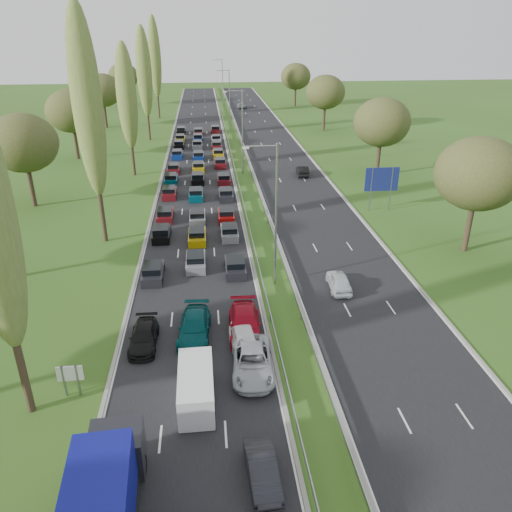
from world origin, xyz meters
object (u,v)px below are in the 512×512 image
near_car_3 (144,337)px  direction_sign (382,181)px  info_sign (70,377)px  blue_lorry (103,510)px  white_van_rear (196,384)px

near_car_3 → direction_sign: bearing=46.4°
info_sign → near_car_3: bearing=52.3°
near_car_3 → blue_lorry: blue_lorry is taller
white_van_rear → info_sign: 7.41m
near_car_3 → white_van_rear: white_van_rear is taller
near_car_3 → info_sign: (-3.70, -4.79, 0.70)m
white_van_rear → info_sign: (-7.33, 1.07, 0.31)m
direction_sign → near_car_3: bearing=-134.7°
blue_lorry → info_sign: size_ratio=4.38×
white_van_rear → near_car_3: bearing=121.2°
info_sign → white_van_rear: bearing=-8.3°
near_car_3 → info_sign: 6.10m
white_van_rear → info_sign: info_sign is taller
near_car_3 → blue_lorry: 14.67m
near_car_3 → blue_lorry: (-0.07, -14.61, 1.34)m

